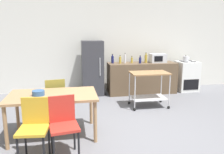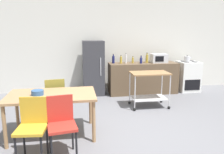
{
  "view_description": "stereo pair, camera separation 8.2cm",
  "coord_description": "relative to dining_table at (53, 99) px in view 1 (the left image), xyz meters",
  "views": [
    {
      "loc": [
        -1.13,
        -3.68,
        1.82
      ],
      "look_at": [
        -0.25,
        1.2,
        0.8
      ],
      "focal_mm": 36.11,
      "sensor_mm": 36.0,
      "label": 1
    },
    {
      "loc": [
        -1.04,
        -3.7,
        1.82
      ],
      "look_at": [
        -0.25,
        1.2,
        0.8
      ],
      "focal_mm": 36.11,
      "sensor_mm": 36.0,
      "label": 2
    }
  ],
  "objects": [
    {
      "name": "bottle_vinegar",
      "position": [
        2.06,
        2.44,
        0.31
      ],
      "size": [
        0.06,
        0.06,
        0.21
      ],
      "color": "gold",
      "rests_on": "kitchen_counter"
    },
    {
      "name": "microwave",
      "position": [
        2.85,
        2.43,
        0.36
      ],
      "size": [
        0.46,
        0.35,
        0.26
      ],
      "color": "silver",
      "rests_on": "kitchen_counter"
    },
    {
      "name": "ground_plane",
      "position": [
        1.47,
        -0.17,
        -0.67
      ],
      "size": [
        12.0,
        12.0,
        0.0
      ],
      "primitive_type": "plane",
      "color": "slate"
    },
    {
      "name": "back_wall",
      "position": [
        1.47,
        3.03,
        0.78
      ],
      "size": [
        8.4,
        0.12,
        2.9
      ],
      "primitive_type": "cube",
      "color": "silver",
      "rests_on": "ground_plane"
    },
    {
      "name": "chair_mustard",
      "position": [
        -0.21,
        -0.73,
        -0.15
      ],
      "size": [
        0.44,
        0.44,
        0.89
      ],
      "rotation": [
        0.0,
        0.0,
        -0.1
      ],
      "color": "gold",
      "rests_on": "ground_plane"
    },
    {
      "name": "chair_olive",
      "position": [
        -0.01,
        0.66,
        -0.15
      ],
      "size": [
        0.46,
        0.46,
        0.89
      ],
      "rotation": [
        0.0,
        0.0,
        3.31
      ],
      "color": "olive",
      "rests_on": "ground_plane"
    },
    {
      "name": "fruit_bowl",
      "position": [
        -0.23,
        -0.03,
        0.12
      ],
      "size": [
        0.21,
        0.21,
        0.08
      ],
      "primitive_type": "cylinder",
      "color": "#33598C",
      "rests_on": "dining_table"
    },
    {
      "name": "kettle",
      "position": [
        3.7,
        2.35,
        0.33
      ],
      "size": [
        0.24,
        0.17,
        0.19
      ],
      "color": "silver",
      "rests_on": "stove_oven"
    },
    {
      "name": "kitchen_counter",
      "position": [
        2.37,
        2.43,
        -0.22
      ],
      "size": [
        2.0,
        0.64,
        0.9
      ],
      "primitive_type": "cube",
      "color": "brown",
      "rests_on": "ground_plane"
    },
    {
      "name": "bottle_hot_sauce",
      "position": [
        2.28,
        2.34,
        0.32
      ],
      "size": [
        0.07,
        0.07,
        0.23
      ],
      "color": "navy",
      "rests_on": "kitchen_counter"
    },
    {
      "name": "bottle_wine",
      "position": [
        1.86,
        2.45,
        0.35
      ],
      "size": [
        0.06,
        0.06,
        0.29
      ],
      "color": "silver",
      "rests_on": "kitchen_counter"
    },
    {
      "name": "bottle_soda",
      "position": [
        1.71,
        2.43,
        0.33
      ],
      "size": [
        0.07,
        0.07,
        0.23
      ],
      "color": "gold",
      "rests_on": "kitchen_counter"
    },
    {
      "name": "stove_oven",
      "position": [
        3.82,
        2.45,
        -0.22
      ],
      "size": [
        0.6,
        0.61,
        0.92
      ],
      "color": "white",
      "rests_on": "ground_plane"
    },
    {
      "name": "dining_table",
      "position": [
        0.0,
        0.0,
        0.0
      ],
      "size": [
        1.5,
        0.9,
        0.75
      ],
      "color": "#A37A51",
      "rests_on": "ground_plane"
    },
    {
      "name": "bottle_olive_oil",
      "position": [
        2.5,
        2.46,
        0.35
      ],
      "size": [
        0.08,
        0.08,
        0.29
      ],
      "color": "gold",
      "rests_on": "kitchen_counter"
    },
    {
      "name": "kitchen_cart",
      "position": [
        2.16,
        1.19,
        -0.1
      ],
      "size": [
        0.91,
        0.57,
        0.85
      ],
      "color": "olive",
      "rests_on": "ground_plane"
    },
    {
      "name": "chair_red",
      "position": [
        0.2,
        -0.71,
        -0.15
      ],
      "size": [
        0.46,
        0.46,
        0.89
      ],
      "rotation": [
        0.0,
        0.0,
        0.16
      ],
      "color": "#B72D23",
      "rests_on": "ground_plane"
    },
    {
      "name": "refrigerator",
      "position": [
        0.92,
        2.53,
        0.1
      ],
      "size": [
        0.6,
        0.63,
        1.55
      ],
      "color": "#333338",
      "rests_on": "ground_plane"
    },
    {
      "name": "bottle_sparkling_water",
      "position": [
        1.5,
        2.5,
        0.34
      ],
      "size": [
        0.08,
        0.08,
        0.27
      ],
      "color": "navy",
      "rests_on": "kitchen_counter"
    }
  ]
}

